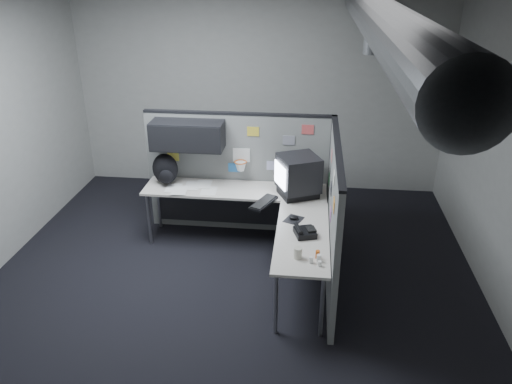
# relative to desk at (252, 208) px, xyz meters

# --- Properties ---
(room) EXTENTS (5.62, 5.62, 3.22)m
(room) POSITION_rel_desk_xyz_m (0.41, -0.70, 1.48)
(room) COLOR black
(room) RESTS_ON ground
(partition_back) EXTENTS (2.44, 0.42, 1.63)m
(partition_back) POSITION_rel_desk_xyz_m (-0.40, 0.53, 0.38)
(partition_back) COLOR slate
(partition_back) RESTS_ON ground
(partition_right) EXTENTS (0.07, 2.23, 1.63)m
(partition_right) POSITION_rel_desk_xyz_m (0.95, -0.49, 0.21)
(partition_right) COLOR slate
(partition_right) RESTS_ON ground
(desk) EXTENTS (2.31, 2.11, 0.73)m
(desk) POSITION_rel_desk_xyz_m (0.00, 0.00, 0.00)
(desk) COLOR beige
(desk) RESTS_ON ground
(monitor) EXTENTS (0.59, 0.59, 0.51)m
(monitor) POSITION_rel_desk_xyz_m (0.55, 0.18, 0.38)
(monitor) COLOR black
(monitor) RESTS_ON desk
(keyboard) EXTENTS (0.32, 0.47, 0.04)m
(keyboard) POSITION_rel_desk_xyz_m (0.16, -0.11, 0.14)
(keyboard) COLOR black
(keyboard) RESTS_ON desk
(mouse) EXTENTS (0.24, 0.26, 0.05)m
(mouse) POSITION_rel_desk_xyz_m (0.53, -0.46, 0.13)
(mouse) COLOR black
(mouse) RESTS_ON desk
(phone) EXTENTS (0.26, 0.28, 0.11)m
(phone) POSITION_rel_desk_xyz_m (0.66, -0.79, 0.16)
(phone) COLOR black
(phone) RESTS_ON desk
(bottles) EXTENTS (0.13, 0.19, 0.08)m
(bottles) POSITION_rel_desk_xyz_m (0.78, -1.28, 0.15)
(bottles) COLOR silver
(bottles) RESTS_ON desk
(cup) EXTENTS (0.10, 0.10, 0.11)m
(cup) POSITION_rel_desk_xyz_m (0.60, -1.24, 0.17)
(cup) COLOR beige
(cup) RESTS_ON desk
(papers) EXTENTS (0.66, 0.50, 0.01)m
(papers) POSITION_rel_desk_xyz_m (-0.79, 0.23, 0.12)
(papers) COLOR white
(papers) RESTS_ON desk
(backpack) EXTENTS (0.33, 0.30, 0.40)m
(backpack) POSITION_rel_desk_xyz_m (-1.15, 0.34, 0.31)
(backpack) COLOR black
(backpack) RESTS_ON desk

